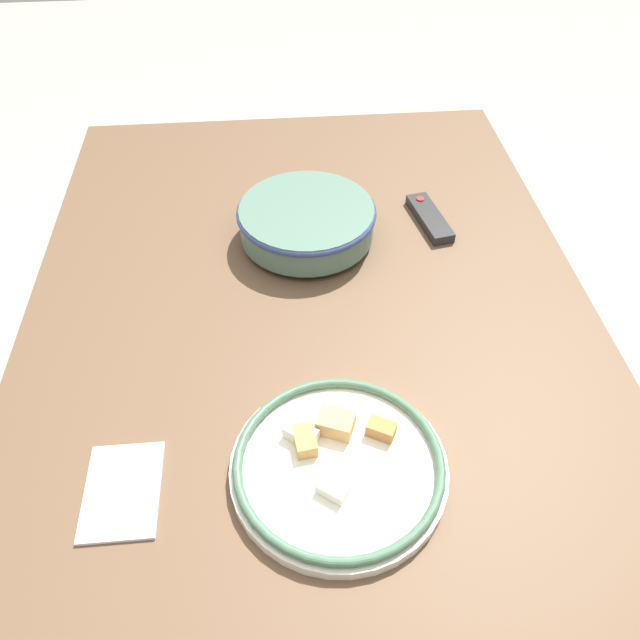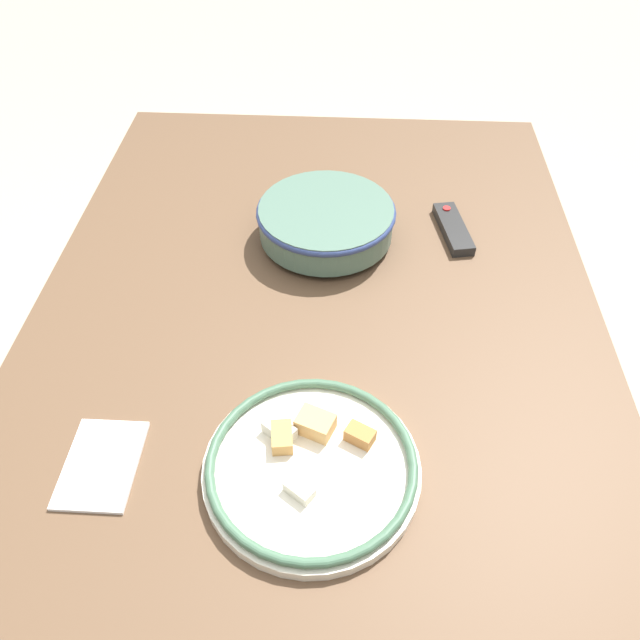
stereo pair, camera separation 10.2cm
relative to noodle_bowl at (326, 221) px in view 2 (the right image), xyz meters
The scene contains 6 objects.
ground_plane 0.85m from the noodle_bowl, ahead, with size 8.00×8.00×0.00m, color #B7A88E.
dining_table 0.26m from the noodle_bowl, ahead, with size 1.46×1.00×0.77m.
noodle_bowl is the anchor object (origin of this frame).
food_plate 0.52m from the noodle_bowl, ahead, with size 0.30×0.30×0.05m.
tv_remote 0.26m from the noodle_bowl, 97.72° to the left, with size 0.16×0.07×0.02m.
folded_napkin 0.60m from the noodle_bowl, 28.85° to the right, with size 0.14×0.10×0.01m.
Camera 2 is at (0.75, 0.05, 1.54)m, focal length 35.00 mm.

